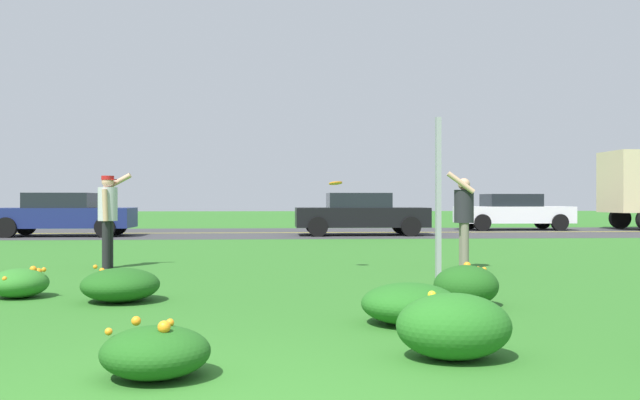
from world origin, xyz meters
The scene contains 16 objects.
ground_plane centered at (0.00, 10.99, 0.00)m, with size 120.00×120.00×0.00m, color #2D6B23.
highway_strip centered at (0.00, 21.98, 0.00)m, with size 120.00×8.34×0.01m, color #38383A.
highway_center_stripe centered at (0.00, 21.98, 0.01)m, with size 120.00×0.16×0.00m, color yellow.
daylily_clump_front_center centered at (-1.36, 4.73, 0.20)m, with size 0.93×0.97×0.44m.
daylily_clump_front_right centered at (-2.69, 5.16, 0.18)m, with size 0.71×0.72×0.39m.
daylily_clump_front_left centered at (1.84, 1.49, 0.25)m, with size 0.88×0.76×0.50m.
daylily_clump_mid_center centered at (-0.34, 1.07, 0.18)m, with size 0.75×0.75×0.41m.
daylily_clump_near_camera centered at (2.67, 4.11, 0.24)m, with size 0.74×0.71×0.49m.
daylily_clump_mid_left centered at (1.80, 3.00, 0.20)m, with size 0.96×0.97×0.40m.
sign_post_near_path centered at (2.86, 6.24, 1.21)m, with size 0.07×0.10×2.42m.
person_thrower_red_cap_gray_shirt centered at (-2.47, 8.92, 1.01)m, with size 0.56×0.51×1.71m.
person_catcher_dark_shirt centered at (3.81, 8.29, 0.96)m, with size 0.53×0.50×1.71m.
frisbee_orange centered at (1.55, 8.34, 1.51)m, with size 0.24×0.24×0.08m.
car_navy_center_left centered at (-6.50, 20.10, 0.74)m, with size 4.50×2.00×1.45m.
car_black_center_right centered at (3.48, 20.10, 0.74)m, with size 4.50×2.00×1.45m.
car_white_rightmost centered at (10.14, 23.86, 0.74)m, with size 4.50×2.00×1.45m.
Camera 1 is at (0.45, -3.78, 1.22)m, focal length 39.33 mm.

